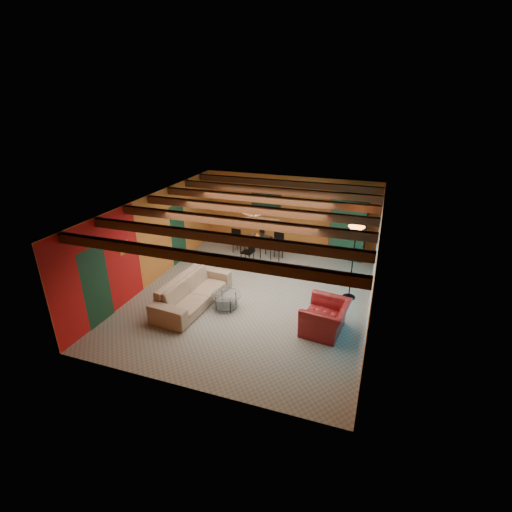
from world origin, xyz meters
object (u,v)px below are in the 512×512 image
at_px(coffee_table, 226,301).
at_px(vase, 257,228).
at_px(dining_table, 257,243).
at_px(floor_lamp, 352,263).
at_px(potted_plant, 352,194).
at_px(sofa, 193,292).
at_px(armoire, 348,229).
at_px(armchair, 325,318).

distance_m(coffee_table, vase, 3.81).
height_order(coffee_table, vase, vase).
relative_size(coffee_table, dining_table, 0.45).
relative_size(floor_lamp, potted_plant, 4.44).
height_order(coffee_table, dining_table, dining_table).
bearing_deg(sofa, floor_lamp, -61.70).
bearing_deg(sofa, dining_table, -4.15).
bearing_deg(armoire, floor_lamp, -69.18).
bearing_deg(vase, floor_lamp, -30.01).
bearing_deg(sofa, vase, -4.15).
relative_size(armoire, vase, 11.45).
height_order(armchair, floor_lamp, floor_lamp).
bearing_deg(coffee_table, dining_table, 95.59).
relative_size(sofa, armchair, 2.27).
bearing_deg(armchair, dining_table, -134.96).
relative_size(potted_plant, vase, 2.72).
xyz_separation_m(sofa, armoire, (3.62, 4.75, 0.64)).
bearing_deg(floor_lamp, armoire, 98.64).
bearing_deg(armchair, floor_lamp, 174.85).
relative_size(sofa, armoire, 1.30).
bearing_deg(sofa, armchair, -86.91).
distance_m(armoire, vase, 3.18).
relative_size(sofa, dining_table, 1.45).
bearing_deg(armchair, sofa, -84.91).
height_order(sofa, dining_table, dining_table).
xyz_separation_m(dining_table, armoire, (3.03, 0.95, 0.55)).
xyz_separation_m(floor_lamp, vase, (-3.48, 2.01, -0.03)).
bearing_deg(dining_table, armchair, -51.55).
bearing_deg(potted_plant, armoire, 0.00).
bearing_deg(vase, sofa, -98.75).
height_order(sofa, potted_plant, potted_plant).
height_order(armchair, potted_plant, potted_plant).
relative_size(dining_table, armoire, 0.90).
distance_m(dining_table, potted_plant, 3.66).
height_order(coffee_table, floor_lamp, floor_lamp).
distance_m(dining_table, armoire, 3.22).
bearing_deg(floor_lamp, sofa, -156.29).
bearing_deg(armoire, coffee_table, -107.69).
height_order(sofa, coffee_table, sofa).
bearing_deg(vase, armoire, 17.41).
bearing_deg(dining_table, armoire, 17.41).
bearing_deg(armoire, dining_table, -150.40).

